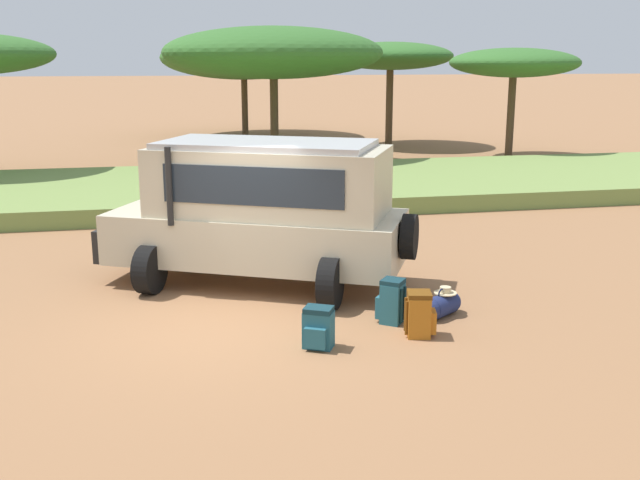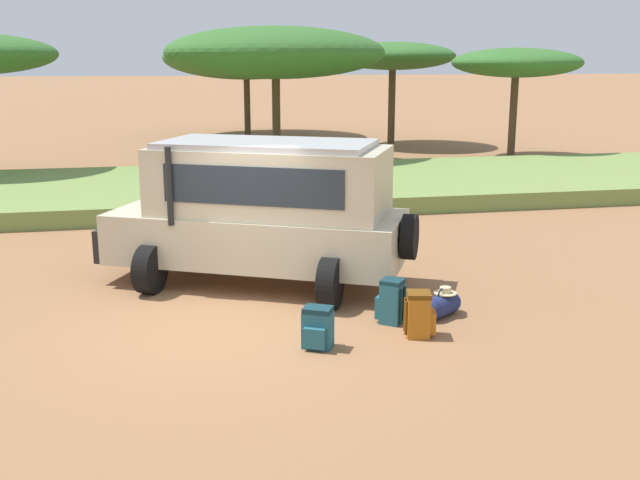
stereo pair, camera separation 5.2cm
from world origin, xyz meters
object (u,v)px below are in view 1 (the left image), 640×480
(safari_vehicle, at_px, (262,209))
(acacia_tree_right_mid, at_px, (244,58))
(backpack_near_rear_wheel, at_px, (318,328))
(duffel_bag_low_black_case, at_px, (441,305))
(acacia_tree_far_right, at_px, (390,56))
(backpack_beside_front_wheel, at_px, (392,302))
(acacia_tree_centre_back, at_px, (273,53))
(acacia_tree_distant_right, at_px, (514,63))
(backpack_cluster_center, at_px, (420,314))

(safari_vehicle, distance_m, acacia_tree_right_mid, 25.11)
(backpack_near_rear_wheel, xyz_separation_m, duffel_bag_low_black_case, (2.05, 0.85, -0.10))
(safari_vehicle, relative_size, acacia_tree_far_right, 0.98)
(safari_vehicle, height_order, backpack_beside_front_wheel, safari_vehicle)
(duffel_bag_low_black_case, height_order, acacia_tree_centre_back, acacia_tree_centre_back)
(acacia_tree_centre_back, distance_m, acacia_tree_right_mid, 10.67)
(acacia_tree_centre_back, bearing_deg, safari_vehicle, -99.25)
(backpack_beside_front_wheel, height_order, duffel_bag_low_black_case, backpack_beside_front_wheel)
(acacia_tree_distant_right, bearing_deg, acacia_tree_right_mid, 131.01)
(safari_vehicle, distance_m, acacia_tree_distant_right, 18.61)
(backpack_beside_front_wheel, height_order, acacia_tree_far_right, acacia_tree_far_right)
(backpack_near_rear_wheel, xyz_separation_m, acacia_tree_right_mid, (2.10, 27.93, 3.51))
(acacia_tree_right_mid, height_order, acacia_tree_distant_right, acacia_tree_right_mid)
(safari_vehicle, xyz_separation_m, acacia_tree_centre_back, (2.31, 14.19, 2.64))
(duffel_bag_low_black_case, bearing_deg, backpack_cluster_center, -129.91)
(safari_vehicle, relative_size, acacia_tree_distant_right, 1.04)
(acacia_tree_centre_back, bearing_deg, acacia_tree_right_mid, 89.39)
(backpack_beside_front_wheel, height_order, backpack_cluster_center, backpack_beside_front_wheel)
(acacia_tree_far_right, bearing_deg, acacia_tree_right_mid, 137.42)
(acacia_tree_right_mid, xyz_separation_m, acacia_tree_distant_right, (9.03, -10.38, -0.21))
(safari_vehicle, bearing_deg, duffel_bag_low_black_case, -42.90)
(acacia_tree_centre_back, bearing_deg, backpack_near_rear_wheel, -96.57)
(acacia_tree_right_mid, distance_m, acacia_tree_distant_right, 13.76)
(backpack_cluster_center, bearing_deg, backpack_near_rear_wheel, -174.24)
(duffel_bag_low_black_case, relative_size, acacia_tree_right_mid, 0.09)
(duffel_bag_low_black_case, xyz_separation_m, acacia_tree_centre_back, (-0.06, 16.40, 3.76))
(backpack_cluster_center, distance_m, acacia_tree_far_right, 23.64)
(safari_vehicle, height_order, backpack_near_rear_wheel, safari_vehicle)
(duffel_bag_low_black_case, bearing_deg, acacia_tree_centre_back, 90.23)
(backpack_beside_front_wheel, bearing_deg, acacia_tree_distant_right, 59.52)
(acacia_tree_distant_right, bearing_deg, backpack_cluster_center, -119.06)
(acacia_tree_distant_right, bearing_deg, duffel_bag_low_black_case, -118.54)
(safari_vehicle, relative_size, acacia_tree_centre_back, 0.70)
(backpack_near_rear_wheel, xyz_separation_m, acacia_tree_distant_right, (11.13, 17.54, 3.30))
(acacia_tree_centre_back, xyz_separation_m, acacia_tree_distant_right, (9.14, 0.29, -0.36))
(duffel_bag_low_black_case, xyz_separation_m, acacia_tree_distant_right, (9.08, 16.69, 3.40))
(backpack_beside_front_wheel, height_order, acacia_tree_right_mid, acacia_tree_right_mid)
(backpack_near_rear_wheel, bearing_deg, backpack_cluster_center, 5.76)
(backpack_near_rear_wheel, relative_size, acacia_tree_centre_back, 0.07)
(safari_vehicle, height_order, acacia_tree_centre_back, acacia_tree_centre_back)
(backpack_near_rear_wheel, bearing_deg, acacia_tree_far_right, 70.85)
(acacia_tree_far_right, height_order, acacia_tree_distant_right, acacia_tree_far_right)
(backpack_beside_front_wheel, height_order, acacia_tree_distant_right, acacia_tree_distant_right)
(backpack_cluster_center, xyz_separation_m, acacia_tree_right_mid, (0.64, 27.78, 3.47))
(backpack_cluster_center, distance_m, acacia_tree_distant_right, 20.17)
(backpack_near_rear_wheel, relative_size, acacia_tree_far_right, 0.10)
(acacia_tree_right_mid, bearing_deg, acacia_tree_centre_back, -90.61)
(backpack_cluster_center, distance_m, duffel_bag_low_black_case, 0.93)
(acacia_tree_centre_back, relative_size, acacia_tree_distant_right, 1.48)
(safari_vehicle, xyz_separation_m, backpack_cluster_center, (1.79, -2.91, -0.99))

